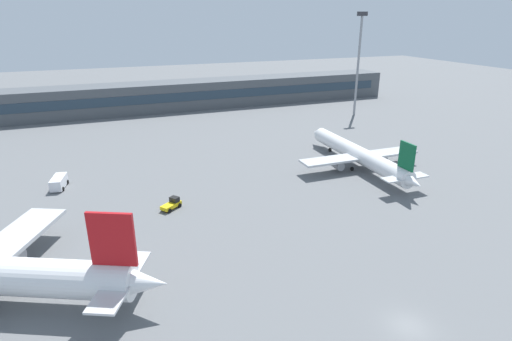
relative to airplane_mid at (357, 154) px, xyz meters
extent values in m
plane|color=slate|center=(-22.28, -1.98, -2.81)|extent=(400.00, 400.00, 0.00)
cube|color=#4C5156|center=(-22.28, 69.74, 1.69)|extent=(151.53, 12.00, 9.00)
cube|color=#263847|center=(-22.28, 63.69, 2.14)|extent=(143.95, 0.16, 2.80)
cone|color=white|center=(-46.28, -30.01, 0.75)|extent=(4.94, 4.37, 2.87)
cube|color=red|center=(-49.20, -28.58, 5.76)|extent=(4.43, 2.42, 5.93)
cube|color=silver|center=(-48.91, -28.72, 0.96)|extent=(7.43, 11.01, 0.26)
cylinder|color=gray|center=(-61.39, -15.46, -1.10)|extent=(4.04, 3.45, 2.15)
cylinder|color=black|center=(-62.02, -19.23, -2.27)|extent=(1.16, 0.86, 1.08)
cylinder|color=white|center=(0.00, -0.24, 0.03)|extent=(3.67, 31.03, 3.27)
cone|color=white|center=(0.21, 16.73, 0.03)|extent=(3.15, 3.64, 3.11)
cone|color=white|center=(-0.22, -17.04, 0.03)|extent=(2.33, 3.30, 2.29)
cube|color=#0C5933|center=(-0.18, -14.44, 4.04)|extent=(0.36, 3.79, 4.74)
cube|color=silver|center=(-0.19, -14.70, 0.20)|extent=(8.64, 2.52, 0.21)
cube|color=silver|center=(-0.01, -1.10, -0.23)|extent=(25.88, 4.46, 0.43)
cylinder|color=gray|center=(5.15, -1.17, -1.44)|extent=(1.76, 2.78, 1.72)
cylinder|color=gray|center=(-5.18, -1.03, -1.44)|extent=(1.76, 2.78, 1.72)
cylinder|color=black|center=(0.14, 10.61, -2.38)|extent=(0.36, 0.87, 0.86)
cylinder|color=black|center=(2.21, -1.99, -2.38)|extent=(0.36, 0.87, 0.86)
cylinder|color=black|center=(-2.26, -1.93, -2.38)|extent=(0.36, 0.87, 0.86)
cube|color=yellow|center=(-39.62, -5.98, -2.16)|extent=(3.78, 3.36, 0.60)
cube|color=black|center=(-38.90, -5.44, -1.51)|extent=(1.72, 1.78, 0.90)
cylinder|color=black|center=(-38.19, -5.88, -2.46)|extent=(0.71, 0.62, 0.70)
cylinder|color=black|center=(-39.13, -4.64, -2.46)|extent=(0.71, 0.62, 0.70)
cylinder|color=black|center=(-40.11, -7.33, -2.46)|extent=(0.71, 0.62, 0.70)
cylinder|color=black|center=(-41.05, -6.08, -2.46)|extent=(0.71, 0.62, 0.70)
cube|color=white|center=(-56.95, 10.31, -1.68)|extent=(2.97, 5.49, 1.90)
cube|color=#1E2633|center=(-57.34, 8.34, -1.18)|extent=(1.90, 0.52, 0.70)
cylinder|color=black|center=(-58.28, 8.83, -2.43)|extent=(0.42, 0.80, 0.76)
cylinder|color=black|center=(-56.28, 8.44, -2.43)|extent=(0.42, 0.80, 0.76)
cylinder|color=black|center=(-57.62, 12.17, -2.43)|extent=(0.42, 0.80, 0.76)
cylinder|color=black|center=(-55.62, 11.78, -2.43)|extent=(0.42, 0.80, 0.76)
cylinder|color=gray|center=(26.82, 40.49, 11.82)|extent=(0.70, 0.70, 29.26)
cube|color=#333338|center=(26.82, 40.49, 27.05)|extent=(3.20, 0.80, 1.20)
camera|label=1|loc=(-49.11, -67.69, 26.86)|focal=29.07mm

